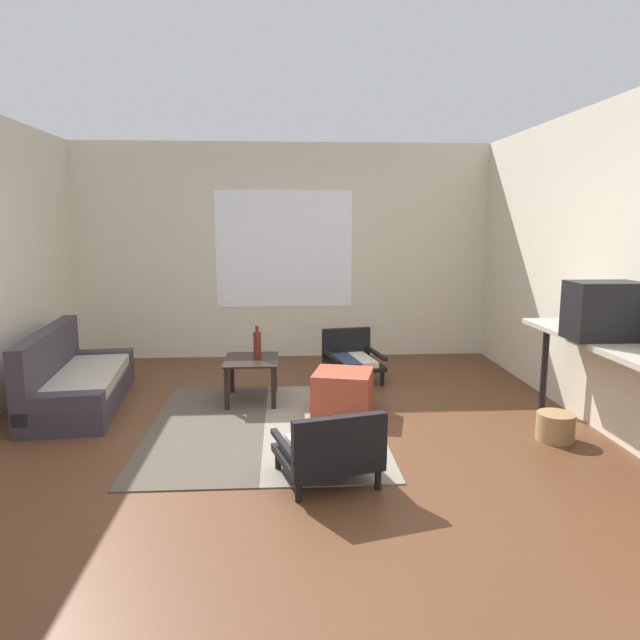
% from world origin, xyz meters
% --- Properties ---
extents(ground_plane, '(7.80, 7.80, 0.00)m').
position_xyz_m(ground_plane, '(0.00, 0.00, 0.00)').
color(ground_plane, '#56331E').
extents(far_wall_with_window, '(5.60, 0.13, 2.70)m').
position_xyz_m(far_wall_with_window, '(0.00, 3.06, 1.35)').
color(far_wall_with_window, beige).
rests_on(far_wall_with_window, ground).
extents(side_wall_right, '(0.12, 6.60, 2.70)m').
position_xyz_m(side_wall_right, '(2.66, 0.30, 1.35)').
color(side_wall_right, beige).
rests_on(side_wall_right, ground).
extents(area_rug, '(1.94, 2.37, 0.01)m').
position_xyz_m(area_rug, '(-0.19, 0.34, 0.01)').
color(area_rug, '#4C4238').
rests_on(area_rug, ground).
extents(couch, '(0.90, 1.89, 0.73)m').
position_xyz_m(couch, '(-2.00, 1.06, 0.22)').
color(couch, '#38333D').
rests_on(couch, ground).
extents(coffee_table, '(0.51, 0.63, 0.42)m').
position_xyz_m(coffee_table, '(-0.33, 1.08, 0.34)').
color(coffee_table, black).
rests_on(coffee_table, ground).
extents(armchair_by_window, '(0.66, 0.73, 0.53)m').
position_xyz_m(armchair_by_window, '(0.73, 1.84, 0.25)').
color(armchair_by_window, black).
rests_on(armchair_by_window, ground).
extents(armchair_striped_foreground, '(0.75, 0.73, 0.53)m').
position_xyz_m(armchair_striped_foreground, '(0.28, -0.79, 0.24)').
color(armchair_striped_foreground, black).
rests_on(armchair_striped_foreground, ground).
extents(ottoman_orange, '(0.62, 0.62, 0.39)m').
position_xyz_m(ottoman_orange, '(0.52, 0.67, 0.19)').
color(ottoman_orange, '#993D28').
rests_on(ottoman_orange, ground).
extents(console_shelf, '(0.42, 1.87, 0.86)m').
position_xyz_m(console_shelf, '(2.36, -0.26, 0.77)').
color(console_shelf, '#B2AD9E').
rests_on(console_shelf, ground).
extents(crt_television, '(0.54, 0.33, 0.43)m').
position_xyz_m(crt_television, '(2.36, -0.31, 1.08)').
color(crt_television, black).
rests_on(crt_television, console_shelf).
extents(clay_vase, '(0.23, 0.23, 0.31)m').
position_xyz_m(clay_vase, '(2.36, 0.06, 0.97)').
color(clay_vase, '#A87047').
rests_on(clay_vase, console_shelf).
extents(glass_bottle, '(0.08, 0.08, 0.32)m').
position_xyz_m(glass_bottle, '(-0.27, 1.14, 0.56)').
color(glass_bottle, '#5B2319').
rests_on(glass_bottle, coffee_table).
extents(wicker_basket, '(0.30, 0.30, 0.22)m').
position_xyz_m(wicker_basket, '(2.14, -0.11, 0.11)').
color(wicker_basket, '#9E7A4C').
rests_on(wicker_basket, ground).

